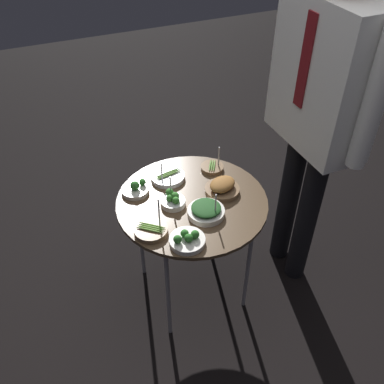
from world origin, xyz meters
TOP-DOWN VIEW (x-y plane):
  - ground_plane at (0.00, 0.00)m, footprint 8.00×8.00m
  - serving_cart at (0.00, 0.00)m, footprint 0.70×0.70m
  - bowl_broccoli_near_rim at (-0.01, -0.09)m, footprint 0.11×0.11m
  - bowl_asparagus_front_left at (-0.18, 0.19)m, footprint 0.12×0.12m
  - bowl_roast_back_left at (-0.00, 0.15)m, footprint 0.16×0.16m
  - bowl_broccoli_back_right at (-0.16, -0.22)m, footprint 0.13×0.13m
  - bowl_asparagus_front_center at (0.12, -0.24)m, footprint 0.14×0.14m
  - bowl_asparagus_front_right at (-0.20, -0.05)m, footprint 0.17×0.17m
  - bowl_spinach_mid_left at (0.11, 0.02)m, footprint 0.17×0.17m
  - bowl_broccoli_far_rim at (0.24, -0.12)m, footprint 0.15×0.15m
  - waiter_figure at (0.04, 0.59)m, footprint 0.64×0.24m

SIDE VIEW (x-z plane):
  - ground_plane at x=0.00m, z-range 0.00..0.00m
  - serving_cart at x=0.00m, z-range 0.28..0.94m
  - bowl_asparagus_front_right at x=-0.20m, z-range 0.60..0.73m
  - bowl_asparagus_front_left at x=-0.18m, z-range 0.60..0.73m
  - bowl_asparagus_front_center at x=0.12m, z-range 0.58..0.76m
  - bowl_broccoli_far_rim at x=0.24m, z-range 0.64..0.70m
  - bowl_broccoli_back_right at x=-0.16m, z-range 0.64..0.71m
  - bowl_spinach_mid_left at x=0.11m, z-range 0.61..0.74m
  - bowl_broccoli_near_rim at x=-0.01m, z-range 0.61..0.75m
  - bowl_roast_back_left at x=0.00m, z-range 0.65..0.72m
  - waiter_figure at x=0.04m, z-range 0.23..1.97m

